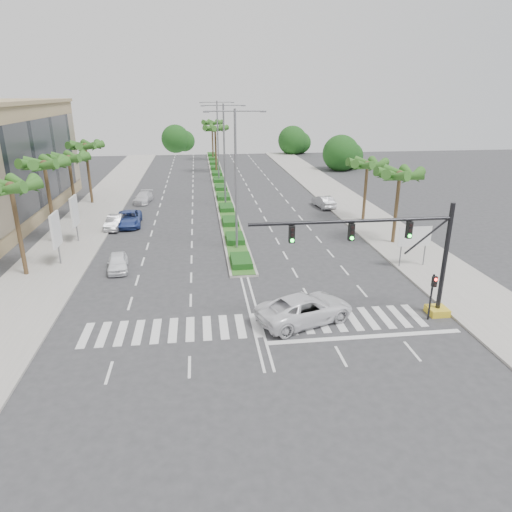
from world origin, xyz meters
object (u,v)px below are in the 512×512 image
Objects in this scene: car_parked_a at (118,262)px; car_right at (324,202)px; car_crossing at (305,308)px; car_parked_c at (129,219)px; car_parked_d at (143,197)px; car_parked_b at (115,222)px.

car_right is at bearing 33.13° from car_parked_a.
car_parked_a is 0.62× the size of car_crossing.
car_parked_d is (0.39, 10.60, -0.10)m from car_parked_c.
car_parked_b is 24.39m from car_right.
car_parked_a is at bearing 32.11° from car_right.
car_parked_b is (-2.09, 11.93, 0.05)m from car_parked_a.
car_parked_b is 11.68m from car_parked_d.
car_right is (8.82, 28.25, -0.13)m from car_crossing.
car_parked_d is at bearing 84.80° from car_parked_c.
car_parked_d is (1.64, 11.57, -0.04)m from car_parked_b.
car_right reaches higher than car_parked_b.
car_right is at bearing -37.91° from car_crossing.
car_parked_d is 22.61m from car_right.
car_right is at bearing -6.42° from car_parked_d.
car_parked_c is 10.61m from car_parked_d.
car_parked_d is at bearing 87.48° from car_parked_b.
car_parked_c is 1.21× the size of car_parked_d.
car_crossing reaches higher than car_parked_c.
car_parked_d is 36.13m from car_crossing.
car_crossing is at bearing 64.69° from car_right.
car_parked_b is at bearing 6.67° from car_right.
car_parked_d reaches higher than car_parked_a.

